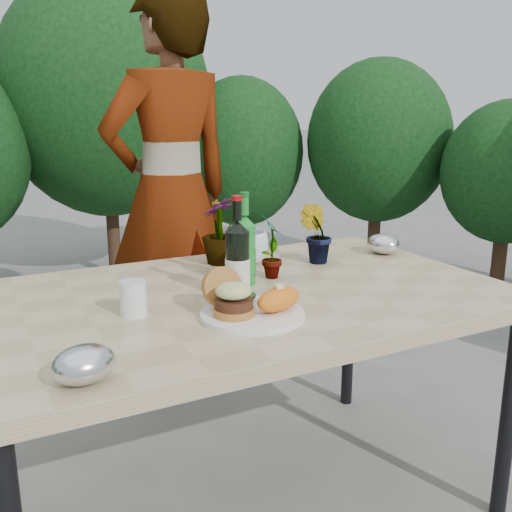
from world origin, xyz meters
name	(u,v)px	position (x,y,z in m)	size (l,w,h in m)	color
ground	(245,504)	(0.00, 0.00, 0.00)	(80.00, 80.00, 0.00)	slate
patio_table	(244,309)	(0.00, 0.00, 0.69)	(1.60, 1.00, 0.75)	tan
shrub_hedge	(169,139)	(0.31, 1.59, 1.14)	(6.85, 5.28, 2.33)	#382316
dinner_plate	(253,315)	(-0.08, -0.21, 0.76)	(0.28, 0.28, 0.01)	white
burger_stack	(231,297)	(-0.13, -0.20, 0.81)	(0.11, 0.16, 0.11)	#B7722D
sweet_potato	(279,299)	(-0.01, -0.23, 0.80)	(0.15, 0.08, 0.06)	orange
grilled_veg	(243,297)	(-0.06, -0.12, 0.78)	(0.08, 0.05, 0.03)	olive
wine_bottle	(238,261)	(-0.04, -0.04, 0.86)	(0.07, 0.07, 0.30)	black
sparkling_water	(245,251)	(0.04, 0.08, 0.86)	(0.07, 0.07, 0.29)	#188526
plastic_cup	(133,298)	(-0.36, -0.05, 0.80)	(0.07, 0.07, 0.10)	white
seedling_left	(272,246)	(0.15, 0.09, 0.86)	(0.11, 0.08, 0.21)	#29551D
seedling_mid	(316,234)	(0.39, 0.20, 0.86)	(0.12, 0.09, 0.21)	#1D531C
seedling_right	(221,230)	(0.08, 0.34, 0.87)	(0.14, 0.14, 0.24)	#1D501B
blue_bowl	(247,248)	(0.16, 0.29, 0.81)	(0.15, 0.15, 0.12)	white
foil_packet_left	(84,364)	(-0.55, -0.40, 0.79)	(0.13, 0.11, 0.08)	silver
foil_packet_right	(383,244)	(0.69, 0.19, 0.79)	(0.13, 0.11, 0.08)	silver
person	(171,195)	(0.12, 1.00, 0.92)	(0.67, 0.44, 1.84)	#9D654E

